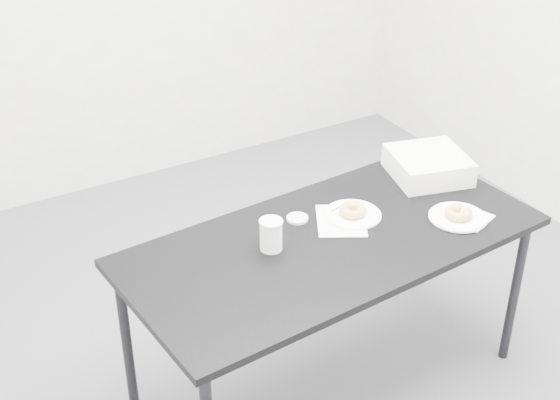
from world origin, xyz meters
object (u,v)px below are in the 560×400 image
plate_near (458,217)px  bakery_box (428,165)px  donut_near (458,213)px  table (332,250)px  coffee_cup (271,235)px  scorecard (341,221)px  pen (340,207)px  donut_far (353,210)px  plate_far (352,215)px

plate_near → bakery_box: size_ratio=0.75×
bakery_box → donut_near: bearing=-95.1°
table → coffee_cup: size_ratio=13.35×
scorecard → plate_near: (0.42, -0.22, 0.01)m
table → pen: size_ratio=14.95×
table → coffee_cup: 0.28m
table → donut_far: 0.21m
table → pen: (0.15, 0.17, 0.06)m
coffee_cup → plate_far: bearing=6.1°
plate_far → coffee_cup: bearing=-173.9°
plate_near → coffee_cup: 0.79m
table → bakery_box: bearing=13.7°
plate_near → donut_near: bearing=0.0°
table → plate_far: (0.16, 0.10, 0.06)m
pen → plate_near: bearing=-53.9°
scorecard → donut_near: donut_near is taller
plate_far → plate_near: bearing=-33.8°
pen → bakery_box: size_ratio=0.36×
donut_far → table: bearing=-148.9°
pen → donut_far: (0.01, -0.07, 0.02)m
plate_near → coffee_cup: size_ratio=1.84×
scorecard → pen: (0.05, 0.08, 0.00)m
table → scorecard: (0.10, 0.09, 0.06)m
scorecard → plate_far: 0.06m
table → coffee_cup: (-0.24, 0.05, 0.12)m
scorecard → bakery_box: size_ratio=0.78×
pen → coffee_cup: size_ratio=0.89×
scorecard → pen: 0.10m
donut_near → donut_far: bearing=146.2°
donut_far → plate_near: bearing=-33.8°
donut_near → coffee_cup: bearing=165.8°
coffee_cup → bakery_box: bearing=9.8°
scorecard → plate_far: bearing=39.5°
plate_far → coffee_cup: coffee_cup is taller
table → scorecard: size_ratio=6.94×
scorecard → plate_near: 0.47m
donut_near → scorecard: bearing=151.7°
donut_near → plate_far: (-0.35, 0.24, -0.02)m
plate_near → donut_near: donut_near is taller
table → bakery_box: bakery_box is taller
scorecard → donut_near: (0.42, -0.22, 0.03)m
pen → plate_far: (0.01, -0.07, -0.00)m
donut_near → coffee_cup: (-0.76, 0.19, 0.04)m
donut_near → bakery_box: size_ratio=0.35×
pen → plate_near: same height
table → plate_far: plate_far is taller
pen → donut_near: bearing=-53.9°
coffee_cup → donut_far: bearing=6.1°
table → donut_far: (0.16, 0.10, 0.08)m
scorecard → plate_near: size_ratio=1.04×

